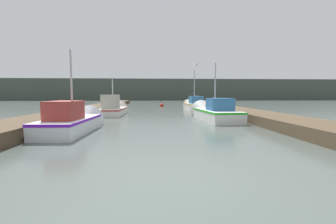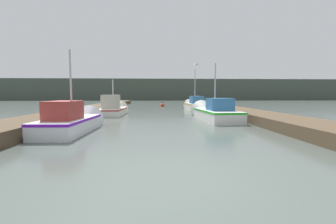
{
  "view_description": "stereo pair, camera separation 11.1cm",
  "coord_description": "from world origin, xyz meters",
  "px_view_note": "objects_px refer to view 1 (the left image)",
  "views": [
    {
      "loc": [
        -0.38,
        -4.29,
        1.62
      ],
      "look_at": [
        0.53,
        10.68,
        0.41
      ],
      "focal_mm": 24.0,
      "sensor_mm": 36.0,
      "label": 1
    },
    {
      "loc": [
        -0.27,
        -4.3,
        1.62
      ],
      "look_at": [
        0.53,
        10.68,
        0.41
      ],
      "focal_mm": 24.0,
      "sensor_mm": 36.0,
      "label": 2
    }
  ],
  "objects_px": {
    "mooring_piling_0": "(103,106)",
    "fishing_boat_0": "(74,121)",
    "mooring_piling_3": "(196,101)",
    "channel_buoy": "(162,105)",
    "mooring_piling_2": "(113,103)",
    "fishing_boat_2": "(113,109)",
    "mooring_piling_1": "(197,102)",
    "fishing_boat_3": "(194,105)",
    "seagull_lead": "(196,65)",
    "fishing_boat_1": "(212,112)"
  },
  "relations": [
    {
      "from": "fishing_boat_1",
      "to": "fishing_boat_2",
      "type": "distance_m",
      "value": 7.87
    },
    {
      "from": "fishing_boat_0",
      "to": "mooring_piling_1",
      "type": "distance_m",
      "value": 19.18
    },
    {
      "from": "mooring_piling_1",
      "to": "mooring_piling_3",
      "type": "bearing_deg",
      "value": 152.67
    },
    {
      "from": "fishing_boat_2",
      "to": "seagull_lead",
      "type": "height_order",
      "value": "seagull_lead"
    },
    {
      "from": "fishing_boat_0",
      "to": "channel_buoy",
      "type": "bearing_deg",
      "value": 78.89
    },
    {
      "from": "fishing_boat_1",
      "to": "mooring_piling_1",
      "type": "bearing_deg",
      "value": 79.23
    },
    {
      "from": "mooring_piling_0",
      "to": "fishing_boat_0",
      "type": "bearing_deg",
      "value": -83.88
    },
    {
      "from": "mooring_piling_0",
      "to": "mooring_piling_1",
      "type": "xyz_separation_m",
      "value": [
        9.78,
        6.86,
        0.1
      ]
    },
    {
      "from": "fishing_boat_2",
      "to": "mooring_piling_2",
      "type": "xyz_separation_m",
      "value": [
        -1.12,
        5.86,
        0.26
      ]
    },
    {
      "from": "fishing_boat_0",
      "to": "mooring_piling_3",
      "type": "xyz_separation_m",
      "value": [
        8.59,
        17.15,
        0.25
      ]
    },
    {
      "from": "fishing_boat_0",
      "to": "mooring_piling_0",
      "type": "relative_size",
      "value": 4.34
    },
    {
      "from": "fishing_boat_1",
      "to": "mooring_piling_1",
      "type": "height_order",
      "value": "fishing_boat_1"
    },
    {
      "from": "fishing_boat_3",
      "to": "mooring_piling_2",
      "type": "relative_size",
      "value": 3.48
    },
    {
      "from": "fishing_boat_2",
      "to": "channel_buoy",
      "type": "relative_size",
      "value": 4.8
    },
    {
      "from": "channel_buoy",
      "to": "seagull_lead",
      "type": "relative_size",
      "value": 1.8
    },
    {
      "from": "fishing_boat_0",
      "to": "mooring_piling_3",
      "type": "bearing_deg",
      "value": 65.25
    },
    {
      "from": "channel_buoy",
      "to": "fishing_boat_1",
      "type": "bearing_deg",
      "value": -79.29
    },
    {
      "from": "fishing_boat_2",
      "to": "mooring_piling_1",
      "type": "xyz_separation_m",
      "value": [
        8.44,
        9.06,
        0.18
      ]
    },
    {
      "from": "fishing_boat_1",
      "to": "channel_buoy",
      "type": "relative_size",
      "value": 5.63
    },
    {
      "from": "mooring_piling_1",
      "to": "seagull_lead",
      "type": "bearing_deg",
      "value": -101.32
    },
    {
      "from": "channel_buoy",
      "to": "mooring_piling_3",
      "type": "bearing_deg",
      "value": -26.2
    },
    {
      "from": "mooring_piling_1",
      "to": "mooring_piling_2",
      "type": "bearing_deg",
      "value": -161.53
    },
    {
      "from": "mooring_piling_2",
      "to": "fishing_boat_3",
      "type": "bearing_deg",
      "value": -4.18
    },
    {
      "from": "mooring_piling_1",
      "to": "mooring_piling_3",
      "type": "xyz_separation_m",
      "value": [
        -0.09,
        0.05,
        0.08
      ]
    },
    {
      "from": "mooring_piling_1",
      "to": "mooring_piling_3",
      "type": "relative_size",
      "value": 0.89
    },
    {
      "from": "fishing_boat_3",
      "to": "mooring_piling_1",
      "type": "xyz_separation_m",
      "value": [
        1.1,
        3.81,
        0.15
      ]
    },
    {
      "from": "mooring_piling_2",
      "to": "channel_buoy",
      "type": "xyz_separation_m",
      "value": [
        5.29,
        5.29,
        -0.57
      ]
    },
    {
      "from": "channel_buoy",
      "to": "seagull_lead",
      "type": "height_order",
      "value": "seagull_lead"
    },
    {
      "from": "fishing_boat_1",
      "to": "mooring_piling_2",
      "type": "distance_m",
      "value": 12.5
    },
    {
      "from": "mooring_piling_3",
      "to": "channel_buoy",
      "type": "xyz_separation_m",
      "value": [
        -4.17,
        2.05,
        -0.56
      ]
    },
    {
      "from": "fishing_boat_3",
      "to": "mooring_piling_3",
      "type": "xyz_separation_m",
      "value": [
        1.0,
        3.86,
        0.23
      ]
    },
    {
      "from": "mooring_piling_2",
      "to": "mooring_piling_3",
      "type": "height_order",
      "value": "mooring_piling_2"
    },
    {
      "from": "fishing_boat_0",
      "to": "channel_buoy",
      "type": "height_order",
      "value": "fishing_boat_0"
    },
    {
      "from": "fishing_boat_1",
      "to": "seagull_lead",
      "type": "bearing_deg",
      "value": 155.0
    },
    {
      "from": "mooring_piling_1",
      "to": "channel_buoy",
      "type": "bearing_deg",
      "value": 153.78
    },
    {
      "from": "mooring_piling_2",
      "to": "mooring_piling_0",
      "type": "bearing_deg",
      "value": -93.54
    },
    {
      "from": "fishing_boat_1",
      "to": "mooring_piling_1",
      "type": "xyz_separation_m",
      "value": [
        1.46,
        12.72,
        0.2
      ]
    },
    {
      "from": "fishing_boat_3",
      "to": "mooring_piling_0",
      "type": "bearing_deg",
      "value": -164.1
    },
    {
      "from": "mooring_piling_1",
      "to": "mooring_piling_3",
      "type": "distance_m",
      "value": 0.13
    },
    {
      "from": "mooring_piling_2",
      "to": "fishing_boat_2",
      "type": "bearing_deg",
      "value": -79.16
    },
    {
      "from": "fishing_boat_1",
      "to": "seagull_lead",
      "type": "xyz_separation_m",
      "value": [
        -1.01,
        0.38,
        3.08
      ]
    },
    {
      "from": "fishing_boat_0",
      "to": "fishing_boat_3",
      "type": "xyz_separation_m",
      "value": [
        7.59,
        13.29,
        0.03
      ]
    },
    {
      "from": "fishing_boat_2",
      "to": "mooring_piling_1",
      "type": "height_order",
      "value": "fishing_boat_2"
    },
    {
      "from": "fishing_boat_0",
      "to": "fishing_boat_2",
      "type": "distance_m",
      "value": 8.05
    },
    {
      "from": "channel_buoy",
      "to": "mooring_piling_0",
      "type": "bearing_deg",
      "value": -121.64
    },
    {
      "from": "mooring_piling_0",
      "to": "seagull_lead",
      "type": "height_order",
      "value": "seagull_lead"
    },
    {
      "from": "fishing_boat_3",
      "to": "channel_buoy",
      "type": "bearing_deg",
      "value": 114.76
    },
    {
      "from": "mooring_piling_2",
      "to": "channel_buoy",
      "type": "distance_m",
      "value": 7.51
    },
    {
      "from": "mooring_piling_2",
      "to": "mooring_piling_3",
      "type": "xyz_separation_m",
      "value": [
        9.46,
        3.24,
        -0.01
      ]
    },
    {
      "from": "fishing_boat_1",
      "to": "mooring_piling_3",
      "type": "distance_m",
      "value": 12.84
    }
  ]
}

